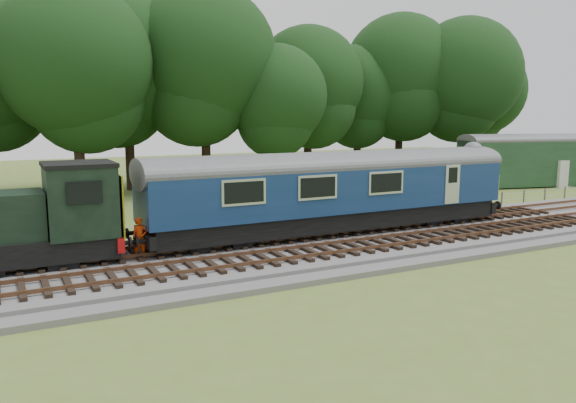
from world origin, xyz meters
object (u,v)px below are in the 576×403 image
caravan (567,172)px  parked_coach (554,157)px  dmu_railcar (336,185)px  worker (140,238)px  shunter_loco (0,225)px

caravan → parked_coach: bearing=164.5°
dmu_railcar → caravan: (28.22, 8.85, -1.51)m
worker → parked_coach: bearing=19.3°
dmu_railcar → parked_coach: 28.54m
parked_coach → worker: bearing=-151.5°
dmu_railcar → shunter_loco: bearing=180.0°
shunter_loco → dmu_railcar: bearing=-0.0°
dmu_railcar → caravan: dmu_railcar is taller
shunter_loco → caravan: 43.08m
worker → parked_coach: 37.55m
worker → shunter_loco: bearing=176.8°
caravan → worker: bearing=-165.2°
dmu_railcar → worker: bearing=-176.2°
worker → parked_coach: (36.22, 9.81, 1.22)m
worker → caravan: 38.60m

